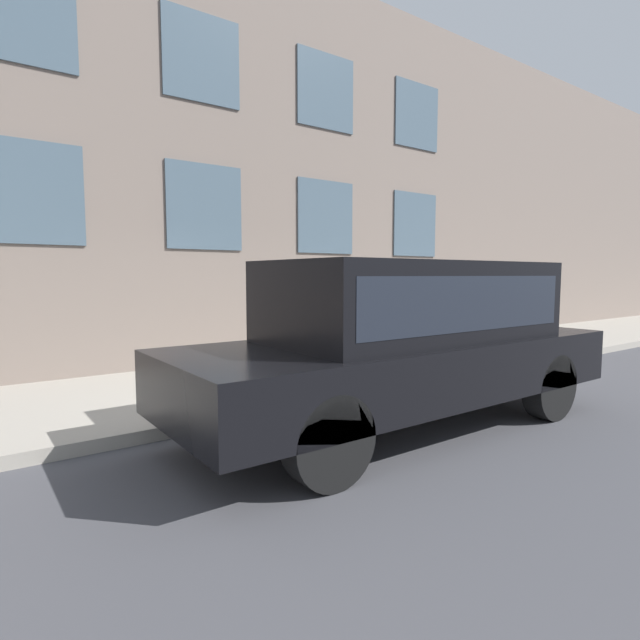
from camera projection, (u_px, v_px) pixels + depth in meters
name	position (u px, v px, depth m)	size (l,w,h in m)	color
ground_plane	(313.00, 411.00, 6.06)	(80.00, 80.00, 0.00)	#47474C
sidewalk	(251.00, 383.00, 7.31)	(3.13, 60.00, 0.14)	#A8A093
building_facade	(200.00, 157.00, 8.37)	(0.33, 40.00, 7.25)	gray
fire_hydrant	(319.00, 359.00, 6.55)	(0.27, 0.40, 0.79)	gray
person	(321.00, 313.00, 7.10)	(0.39, 0.26, 1.61)	#998466
parked_truck_black_near	(407.00, 333.00, 5.37)	(1.80, 5.09, 1.79)	black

